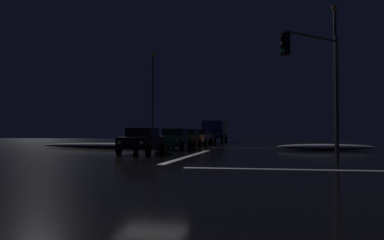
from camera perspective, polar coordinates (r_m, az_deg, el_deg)
ground at (r=15.72m, az=-5.48°, el=-6.70°), size 120.00×120.00×0.10m
stop_line_north at (r=22.96m, az=-0.19°, el=-4.96°), size 0.35×12.72×0.01m
centre_line_ns at (r=34.40m, az=3.54°, el=-3.85°), size 22.00×0.15×0.01m
crosswalk_bar_east at (r=15.41m, az=22.81°, el=-6.48°), size 12.72×0.40×0.01m
snow_bank_left_curb at (r=33.93m, az=-11.05°, el=-3.49°), size 11.97×1.50×0.43m
snow_bank_right_curb at (r=31.42m, az=17.98°, el=-3.59°), size 6.88×1.50×0.44m
sedan_black at (r=25.69m, az=-6.96°, el=-2.82°), size 2.02×4.33×1.57m
sedan_green at (r=31.75m, az=-2.42°, el=-2.59°), size 2.02×4.33×1.57m
sedan_orange at (r=37.69m, az=-0.67°, el=-2.44°), size 2.02×4.33×1.57m
sedan_white at (r=43.05m, az=0.98°, el=-2.34°), size 2.02×4.33×1.57m
sedan_gray at (r=49.55m, az=1.97°, el=-2.24°), size 2.02×4.33×1.57m
box_truck at (r=57.06m, az=3.29°, el=-1.25°), size 2.68×8.28×3.08m
traffic_signal_ne at (r=22.07m, az=16.88°, el=6.53°), size 3.07×3.07×6.47m
streetlamp_left_far at (r=46.18m, az=-5.47°, el=3.98°), size 0.44×0.44×10.27m
streetlamp_right_near at (r=28.70m, az=19.25°, el=6.89°), size 0.44×0.44×9.69m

